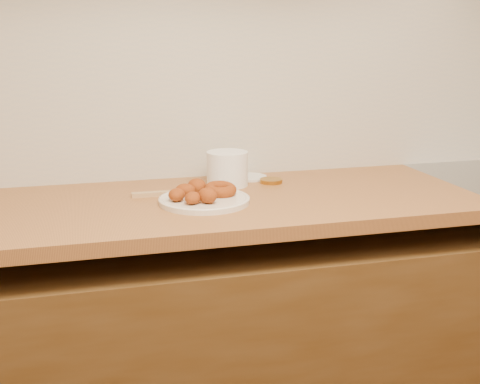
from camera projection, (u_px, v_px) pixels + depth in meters
name	position (u px, v px, depth m)	size (l,w,h in m)	color
wall_back	(274.00, 39.00, 2.01)	(4.00, 0.02, 2.70)	tan
base_cabinet	(299.00, 344.00, 1.96)	(3.60, 0.60, 0.77)	brown
butcher_block	(84.00, 214.00, 1.67)	(2.30, 0.62, 0.04)	#9C632F
backsplash	(274.00, 85.00, 2.03)	(3.60, 0.02, 0.60)	#BAB5A8
donut_plate	(204.00, 200.00, 1.71)	(0.26, 0.26, 0.01)	silver
ring_donut	(220.00, 189.00, 1.74)	(0.09, 0.09, 0.03)	maroon
fried_dough_chunks	(193.00, 192.00, 1.70)	(0.14, 0.19, 0.04)	maroon
plastic_tub	(227.00, 169.00, 1.90)	(0.13, 0.13, 0.11)	white
tub_lid	(249.00, 177.00, 2.01)	(0.12, 0.12, 0.01)	silver
brass_jar_lid	(271.00, 181.00, 1.94)	(0.07, 0.07, 0.01)	#A57524
wooden_utensil	(162.00, 194.00, 1.79)	(0.18, 0.02, 0.01)	tan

